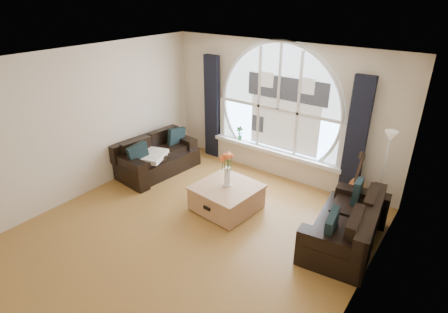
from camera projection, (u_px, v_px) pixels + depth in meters
ground at (191, 235)px, 5.77m from camera, size 5.00×5.50×0.01m
ceiling at (182, 64)px, 4.62m from camera, size 5.00×5.50×0.01m
wall_back at (279, 111)px, 7.20m from camera, size 5.00×0.01×2.70m
wall_left at (83, 124)px, 6.54m from camera, size 0.01×5.50×2.70m
wall_right at (363, 219)px, 3.85m from camera, size 0.01×5.50×2.70m
attic_slope at (349, 125)px, 3.59m from camera, size 0.92×5.50×0.72m
arched_window at (279, 98)px, 7.06m from camera, size 2.60×0.06×2.15m
window_sill at (274, 151)px, 7.48m from camera, size 2.90×0.22×0.08m
window_frame at (278, 98)px, 7.04m from camera, size 2.76×0.08×2.15m
neighbor_house at (285, 106)px, 7.02m from camera, size 1.70×0.02×1.50m
curtain_left at (212, 108)px, 8.05m from camera, size 0.35×0.12×2.30m
curtain_right at (356, 141)px, 6.34m from camera, size 0.35×0.12×2.30m
sofa_left at (157, 154)px, 7.60m from camera, size 1.01×1.76×0.75m
sofa_right at (347, 221)px, 5.43m from camera, size 1.05×1.78×0.75m
coffee_chest at (227, 197)px, 6.36m from camera, size 1.11×1.11×0.50m
throw_blanket at (151, 155)px, 7.31m from camera, size 0.69×0.69×0.10m
vase_flowers at (227, 165)px, 6.13m from camera, size 0.24×0.24×0.70m
floor_lamp at (382, 177)px, 5.85m from camera, size 0.24×0.24×1.60m
guitar at (359, 177)px, 6.42m from camera, size 0.43×0.36×1.06m
potted_plant at (240, 133)px, 7.86m from camera, size 0.18×0.13×0.31m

